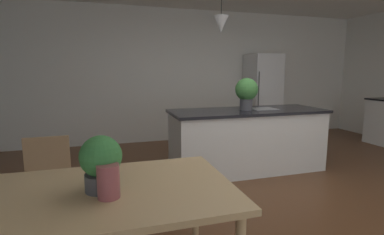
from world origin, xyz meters
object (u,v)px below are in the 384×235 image
kitchen_island (247,139)px  refrigerator (262,97)px  potted_plant_on_island (246,91)px  dining_table (89,201)px  chair_far_left (47,184)px  potted_plant_on_table (101,162)px  vase_on_dining_table (108,181)px

kitchen_island → refrigerator: 2.27m
potted_plant_on_island → dining_table: bearing=-136.7°
dining_table → refrigerator: bearing=48.1°
dining_table → chair_far_left: chair_far_left is taller
kitchen_island → refrigerator: (1.29, 1.82, 0.44)m
refrigerator → potted_plant_on_table: refrigerator is taller
chair_far_left → potted_plant_on_table: bearing=-60.9°
kitchen_island → potted_plant_on_island: bearing=180.0°
dining_table → potted_plant_on_island: 2.86m
refrigerator → potted_plant_on_island: size_ratio=3.95×
refrigerator → potted_plant_on_table: 4.99m
chair_far_left → vase_on_dining_table: size_ratio=4.38×
potted_plant_on_island → chair_far_left: bearing=-156.6°
refrigerator → dining_table: bearing=-131.9°
dining_table → potted_plant_on_island: potted_plant_on_island is taller
chair_far_left → refrigerator: (3.77, 2.88, 0.43)m
refrigerator → vase_on_dining_table: 5.06m
kitchen_island → vase_on_dining_table: 2.87m
potted_plant_on_table → chair_far_left: bearing=119.1°
chair_far_left → potted_plant_on_island: 2.76m
dining_table → potted_plant_on_table: 0.26m
kitchen_island → potted_plant_on_table: (-2.00, -1.93, 0.44)m
potted_plant_on_table → dining_table: bearing=-177.8°
kitchen_island → potted_plant_on_island: 0.71m
dining_table → vase_on_dining_table: vase_on_dining_table is taller
chair_far_left → potted_plant_on_island: bearing=23.4°
vase_on_dining_table → chair_far_left: bearing=117.6°
chair_far_left → potted_plant_on_island: potted_plant_on_island is taller
dining_table → potted_plant_on_table: bearing=2.2°
kitchen_island → potted_plant_on_island: potted_plant_on_island is taller
kitchen_island → refrigerator: bearing=54.7°
kitchen_island → vase_on_dining_table: (-1.96, -2.06, 0.36)m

